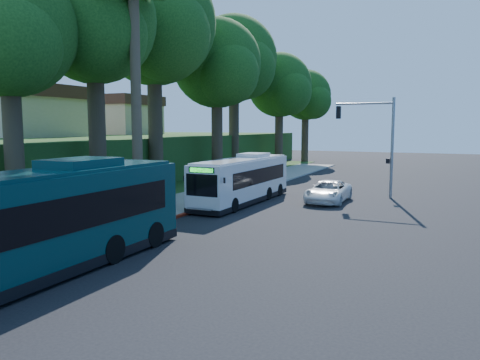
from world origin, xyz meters
The scene contains 18 objects.
ground centered at (0.00, 0.00, 0.00)m, with size 140.00×140.00×0.00m, color black.
sidewalk centered at (-7.30, 0.00, 0.06)m, with size 4.50×70.00×0.12m, color gray.
red_curb centered at (-5.00, -4.00, 0.07)m, with size 0.25×30.00×0.13m, color maroon.
grass_verge centered at (-13.00, 5.00, 0.03)m, with size 8.00×70.00×0.06m, color #234719.
bus_shelter centered at (-7.26, -2.86, 1.81)m, with size 3.20×1.51×2.55m.
stop_sign_pole centered at (-5.40, -5.00, 2.08)m, with size 0.35×0.06×3.17m.
traffic_signal_pole centered at (3.78, 10.00, 4.42)m, with size 4.10×0.30×7.00m.
hillside_backdrop centered at (-26.30, 15.10, 2.44)m, with size 24.00×60.00×8.80m.
tree_0 centered at (-12.40, -0.02, 11.20)m, with size 8.40×8.00×15.70m.
tree_1 centered at (-13.37, 7.98, 12.73)m, with size 10.50×10.00×18.26m.
tree_2 centered at (-11.89, 15.98, 10.48)m, with size 8.82×8.40×15.12m.
tree_3 centered at (-13.88, 23.98, 11.98)m, with size 10.08×9.60×17.28m.
tree_4 centered at (-11.40, 31.98, 9.73)m, with size 8.40×8.00×14.14m.
tree_5 centered at (-10.41, 39.99, 8.96)m, with size 7.35×7.00×12.86m.
tree_6 centered at (-12.91, -6.01, 9.71)m, with size 7.56×7.20×13.74m.
white_bus centered at (-3.80, 3.87, 1.55)m, with size 2.45×10.70×3.18m.
teal_bus centered at (-3.75, -12.84, 1.87)m, with size 2.82×12.88×3.84m.
pickup centered at (1.25, 6.44, 0.71)m, with size 2.36×5.11×1.42m, color white.
Camera 1 is at (8.71, -23.94, 5.02)m, focal length 35.00 mm.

